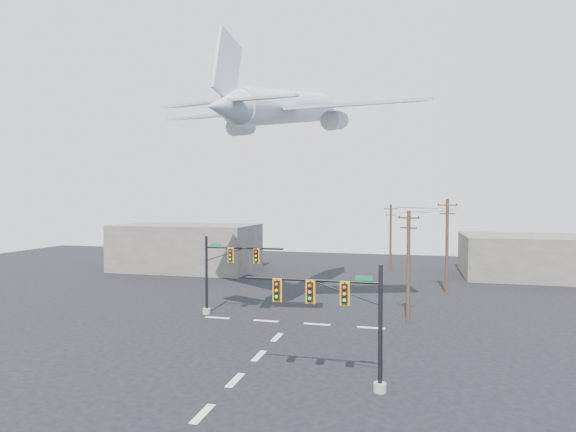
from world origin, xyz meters
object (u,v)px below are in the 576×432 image
(utility_pole_b, at_px, (447,244))
(utility_pole_c, at_px, (391,236))
(signal_mast_far, at_px, (223,272))
(airliner, at_px, (287,108))
(signal_mast_near, at_px, (344,317))
(utility_pole_a, at_px, (408,264))

(utility_pole_b, bearing_deg, utility_pole_c, 113.74)
(utility_pole_c, bearing_deg, signal_mast_far, -134.50)
(utility_pole_b, xyz_separation_m, airliner, (-13.63, -10.76, 12.07))
(utility_pole_b, distance_m, utility_pole_c, 14.75)
(signal_mast_near, height_order, utility_pole_a, utility_pole_a)
(airliner, bearing_deg, utility_pole_b, -42.77)
(utility_pole_a, bearing_deg, airliner, -166.52)
(airliner, bearing_deg, signal_mast_far, 133.88)
(signal_mast_far, distance_m, utility_pole_b, 22.93)
(signal_mast_near, xyz_separation_m, signal_mast_far, (-11.50, 12.68, -0.10))
(signal_mast_far, relative_size, utility_pole_b, 0.72)
(signal_mast_far, relative_size, utility_pole_c, 0.78)
(signal_mast_near, relative_size, utility_pole_c, 0.82)
(signal_mast_near, bearing_deg, signal_mast_far, 132.22)
(utility_pole_a, height_order, utility_pole_c, utility_pole_c)
(signal_mast_near, relative_size, utility_pole_b, 0.76)
(signal_mast_far, bearing_deg, utility_pole_c, 66.09)
(utility_pole_c, bearing_deg, utility_pole_a, -105.38)
(signal_mast_near, distance_m, airliner, 21.92)
(utility_pole_c, bearing_deg, utility_pole_b, -86.53)
(utility_pole_b, bearing_deg, signal_mast_near, -104.36)
(utility_pole_a, distance_m, utility_pole_c, 26.02)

